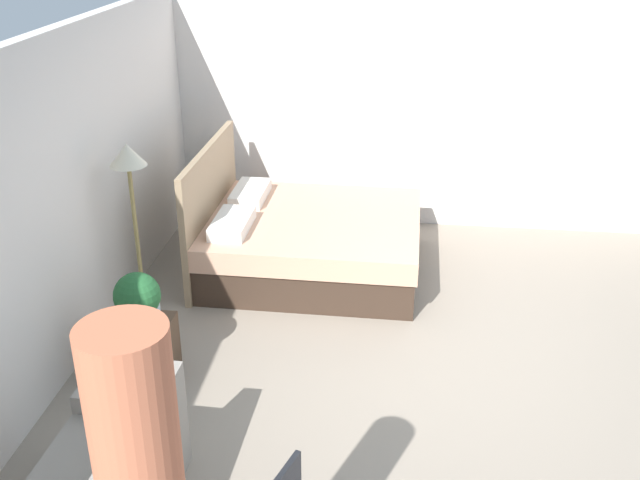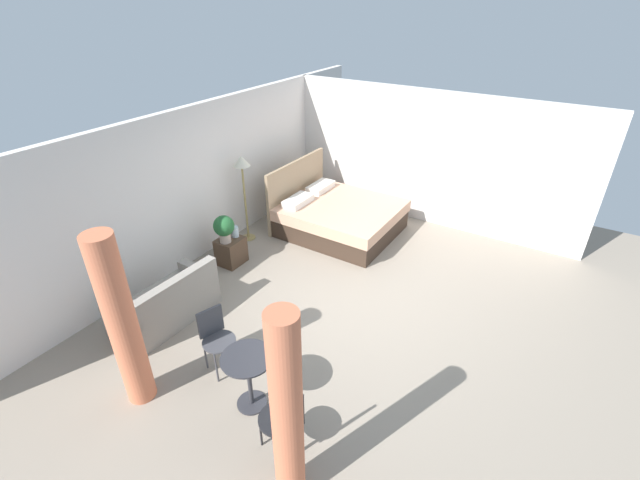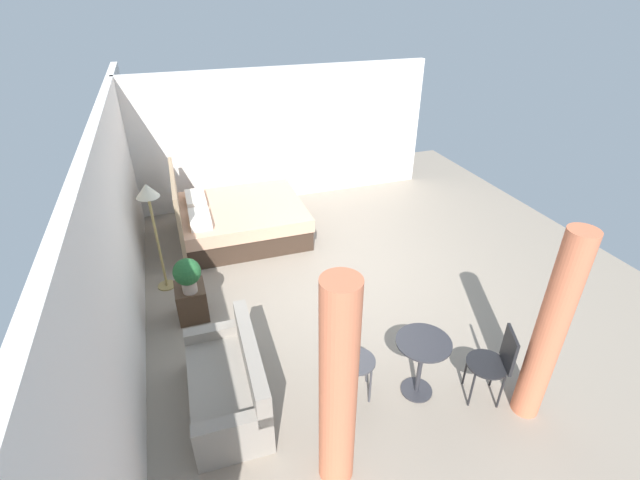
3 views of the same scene
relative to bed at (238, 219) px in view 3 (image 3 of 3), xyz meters
name	(u,v)px [view 3 (image 3 of 3)]	position (x,y,z in m)	size (l,w,h in m)	color
ground_plane	(342,277)	(-1.75, -1.24, -0.32)	(9.19, 8.75, 0.02)	gray
wall_back	(119,234)	(-1.75, 1.64, 0.95)	(9.19, 0.12, 2.54)	silver
wall_right	(285,135)	(1.34, -1.24, 0.95)	(0.12, 5.75, 2.54)	silver
bed	(238,219)	(0.00, 0.00, 0.00)	(1.85, 2.09, 1.23)	#38281E
couch	(230,385)	(-3.53, 0.71, -0.05)	(1.45, 0.76, 0.77)	gray
nightstand	(192,301)	(-1.94, 0.96, -0.08)	(0.43, 0.38, 0.46)	#473323
potted_plant	(187,274)	(-2.04, 0.95, 0.42)	(0.34, 0.34, 0.47)	tan
vase	(189,276)	(-1.82, 0.94, 0.24)	(0.13, 0.13, 0.18)	silver
floor_lamp	(150,203)	(-1.14, 1.27, 1.03)	(0.30, 0.30, 1.61)	#99844C
balcony_table	(421,358)	(-4.03, -1.21, 0.18)	(0.57, 0.57, 0.72)	#2D2D33
cafe_chair_near_window	(497,359)	(-4.33, -1.90, 0.22)	(0.55, 0.55, 0.88)	black
cafe_chair_near_couch	(349,357)	(-3.79, -0.50, 0.20)	(0.51, 0.51, 0.83)	#3F3F44
curtain_left	(550,331)	(-4.60, -2.15, 0.75)	(0.27, 0.27, 2.13)	#D1704C
curtain_right	(338,390)	(-4.60, -0.05, 0.75)	(0.31, 0.31, 2.13)	#D1704C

